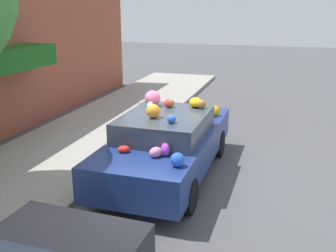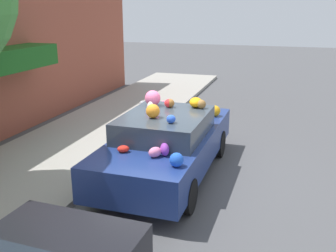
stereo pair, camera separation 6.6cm
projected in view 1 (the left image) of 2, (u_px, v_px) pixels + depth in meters
name	position (u px, v px, depth m)	size (l,w,h in m)	color
ground_plane	(164.00, 174.00, 8.40)	(60.00, 60.00, 0.00)	#4C4C4F
sidewalk_curb	(53.00, 158.00, 9.13)	(24.00, 3.20, 0.13)	#9E998E
fire_hydrant	(142.00, 113.00, 11.44)	(0.20, 0.20, 0.70)	#B2B2B7
art_car	(168.00, 142.00, 8.13)	(4.58, 1.87, 1.72)	navy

